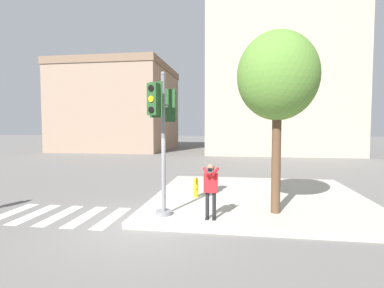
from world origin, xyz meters
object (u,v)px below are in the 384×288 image
(traffic_signal_pole, at_px, (163,127))
(person_photographer, at_px, (211,186))
(street_tree, at_px, (278,77))
(fire_hydrant, at_px, (196,187))

(traffic_signal_pole, bearing_deg, person_photographer, -8.08)
(street_tree, relative_size, fire_hydrant, 7.44)
(street_tree, bearing_deg, fire_hydrant, 148.62)
(street_tree, bearing_deg, person_photographer, -154.51)
(person_photographer, relative_size, street_tree, 0.29)
(street_tree, bearing_deg, traffic_signal_pole, -168.07)
(traffic_signal_pole, distance_m, person_photographer, 2.27)
(person_photographer, bearing_deg, fire_hydrant, 106.89)
(traffic_signal_pole, distance_m, street_tree, 3.79)
(traffic_signal_pole, bearing_deg, street_tree, 11.93)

